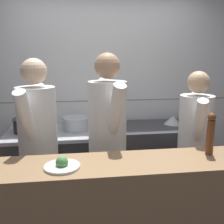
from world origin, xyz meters
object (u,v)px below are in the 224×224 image
sauce_pot (76,123)px  chef_line (194,143)px  mixing_bowl_steel (173,120)px  plated_dish_main (62,165)px  stock_pot (27,125)px  oven_range (58,165)px  chef_sous (107,137)px  pepper_mill (211,133)px  chef_head_cook (38,143)px

sauce_pot → chef_line: size_ratio=0.21×
mixing_bowl_steel → plated_dish_main: (-1.31, -1.36, 0.06)m
stock_pot → chef_line: chef_line is taller
oven_range → stock_pot: 0.62m
sauce_pot → chef_sous: size_ratio=0.19×
oven_range → pepper_mill: 1.88m
sauce_pot → chef_sous: chef_sous is taller
stock_pot → sauce_pot: (0.57, 0.01, -0.00)m
chef_sous → chef_line: bearing=-12.4°
oven_range → chef_line: bearing=-26.1°
sauce_pot → stock_pot: bearing=-179.3°
pepper_mill → chef_line: 0.60m
pepper_mill → chef_head_cook: (-1.38, 0.53, -0.20)m
mixing_bowl_steel → oven_range: bearing=-177.8°
chef_head_cook → chef_line: bearing=12.2°
stock_pot → chef_sous: 1.10m
mixing_bowl_steel → pepper_mill: pepper_mill is taller
plated_dish_main → pepper_mill: (1.13, 0.10, 0.15)m
chef_sous → sauce_pot: bearing=102.1°
stock_pot → plated_dish_main: (0.47, -1.33, 0.05)m
mixing_bowl_steel → stock_pot: bearing=-179.0°
oven_range → chef_head_cook: (-0.12, -0.67, 0.52)m
stock_pot → pepper_mill: 2.03m
stock_pot → mixing_bowl_steel: (1.78, 0.03, -0.01)m
sauce_pot → chef_sous: bearing=-66.9°
pepper_mill → chef_head_cook: bearing=158.8°
plated_dish_main → chef_head_cook: (-0.25, 0.64, -0.04)m
oven_range → mixing_bowl_steel: size_ratio=5.40×
stock_pot → sauce_pot: stock_pot is taller
pepper_mill → sauce_pot: bearing=130.0°
plated_dish_main → chef_line: (1.26, 0.62, -0.11)m
oven_range → chef_sous: chef_sous is taller
pepper_mill → chef_line: size_ratio=0.21×
mixing_bowl_steel → chef_head_cook: size_ratio=0.13×
sauce_pot → pepper_mill: bearing=-50.0°
oven_range → plated_dish_main: size_ratio=4.74×
plated_dish_main → chef_head_cook: size_ratio=0.14×
pepper_mill → chef_line: chef_line is taller
plated_dish_main → pepper_mill: bearing=5.2°
sauce_pot → chef_head_cook: bearing=-116.4°
stock_pot → pepper_mill: (1.60, -1.22, 0.20)m
stock_pot → pepper_mill: size_ratio=0.94×
oven_range → pepper_mill: pepper_mill is taller
mixing_bowl_steel → chef_head_cook: 1.72m
chef_head_cook → chef_line: (1.51, -0.01, -0.07)m
stock_pot → pepper_mill: bearing=-37.3°
plated_dish_main → chef_sous: (0.39, 0.65, -0.02)m
mixing_bowl_steel → chef_line: (-0.05, -0.73, -0.05)m
sauce_pot → chef_sous: (0.29, -0.69, 0.04)m
oven_range → chef_head_cook: bearing=-100.0°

